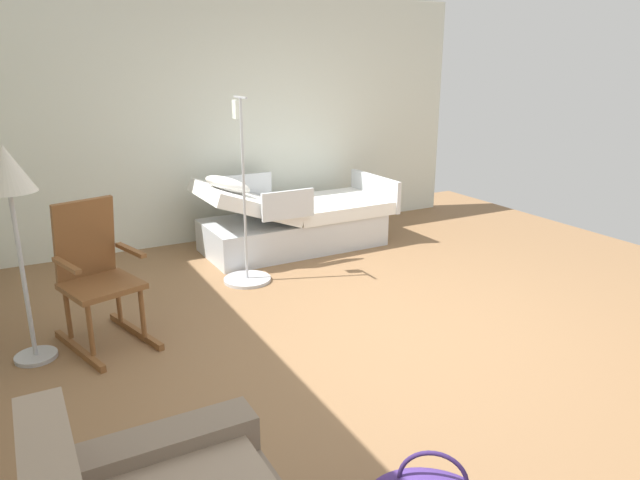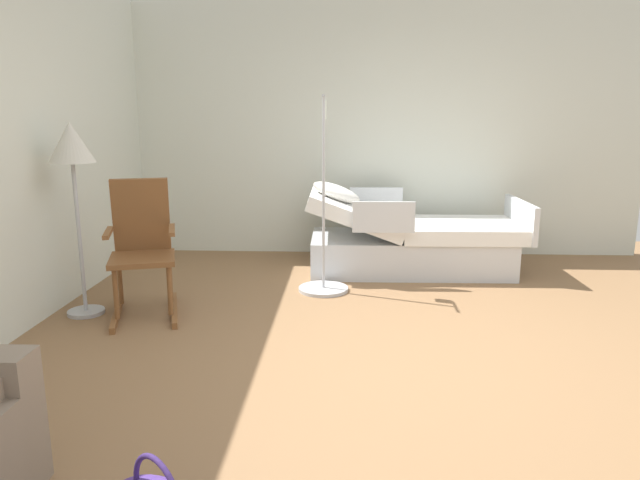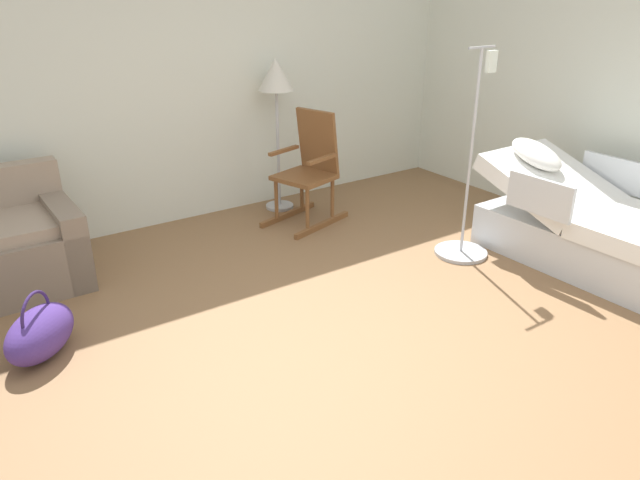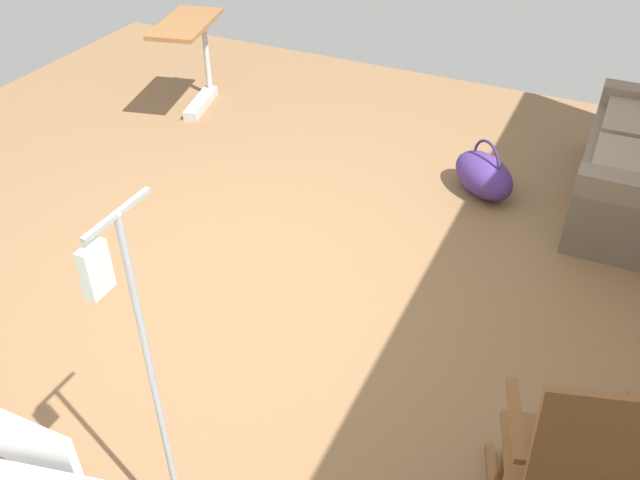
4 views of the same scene
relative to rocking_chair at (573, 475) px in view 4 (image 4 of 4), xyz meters
The scene contains 4 objects.
ground_plane 2.21m from the rocking_chair, 113.68° to the right, with size 7.39×7.39×0.00m, color olive.
rocking_chair is the anchor object (origin of this frame).
overbed_table 4.65m from the rocking_chair, 128.37° to the right, with size 0.88×0.58×0.84m.
duffel_bag 2.80m from the rocking_chair, 159.80° to the right, with size 0.61×0.63×0.43m.
Camera 4 is at (2.65, 1.76, 2.74)m, focal length 38.20 mm.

